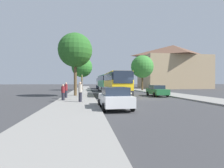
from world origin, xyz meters
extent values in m
plane|color=#38383A|center=(0.00, 0.00, 0.00)|extent=(300.00, 300.00, 0.00)
cube|color=gray|center=(-7.00, 0.00, 0.07)|extent=(4.00, 120.00, 0.15)
cube|color=gray|center=(7.00, 0.00, 0.07)|extent=(4.00, 120.00, 0.15)
cube|color=tan|center=(21.01, 32.00, 5.00)|extent=(19.59, 12.27, 10.00)
pyramid|color=brown|center=(21.01, 32.00, 11.84)|extent=(19.59, 12.27, 3.68)
cube|color=#2D2D2D|center=(-1.80, 5.15, 0.62)|extent=(2.62, 10.88, 0.70)
cube|color=yellow|center=(-1.80, 5.15, 1.60)|extent=(2.62, 10.88, 1.25)
cube|color=#232D3D|center=(-1.80, 5.15, 2.70)|extent=(2.65, 10.66, 0.95)
cube|color=yellow|center=(-1.80, 5.15, 3.24)|extent=(2.57, 10.66, 0.12)
cube|color=#232D3D|center=(-1.85, -0.31, 2.55)|extent=(2.27, 0.08, 1.45)
sphere|color=#F4EAC1|center=(-2.74, -0.32, 0.66)|extent=(0.24, 0.24, 0.24)
sphere|color=#F4EAC1|center=(-0.97, -0.34, 0.66)|extent=(0.24, 0.24, 0.24)
cylinder|color=black|center=(-3.09, 1.90, 0.50)|extent=(0.31, 1.00, 1.00)
cylinder|color=black|center=(-0.57, 1.88, 0.50)|extent=(0.31, 1.00, 1.00)
cylinder|color=black|center=(-3.03, 8.42, 0.50)|extent=(0.31, 1.00, 1.00)
cylinder|color=black|center=(-0.51, 8.39, 0.50)|extent=(0.31, 1.00, 1.00)
cube|color=silver|center=(-1.85, 17.93, 0.62)|extent=(2.88, 10.35, 0.70)
cube|color=#23844C|center=(-1.85, 17.93, 1.66)|extent=(2.88, 10.35, 1.38)
cube|color=#232D3D|center=(-1.85, 17.93, 2.83)|extent=(2.90, 10.15, 0.95)
cube|color=#23844C|center=(-1.85, 17.93, 3.36)|extent=(2.83, 10.14, 0.12)
cube|color=#232D3D|center=(-1.66, 12.77, 2.68)|extent=(2.26, 0.14, 1.45)
sphere|color=#F4EAC1|center=(-2.54, 12.72, 0.66)|extent=(0.24, 0.24, 0.24)
sphere|color=#F4EAC1|center=(-0.79, 12.79, 0.66)|extent=(0.24, 0.24, 0.24)
cylinder|color=black|center=(-2.99, 14.81, 0.50)|extent=(0.34, 1.01, 1.00)
cylinder|color=black|center=(-0.49, 14.90, 0.50)|extent=(0.34, 1.01, 1.00)
cylinder|color=black|center=(-3.22, 20.96, 0.50)|extent=(0.34, 1.01, 1.00)
cylinder|color=black|center=(-0.71, 21.06, 0.50)|extent=(0.34, 1.01, 1.00)
cube|color=#2D519E|center=(-1.68, 31.92, 0.62)|extent=(2.64, 10.09, 0.70)
cube|color=silver|center=(-1.68, 31.92, 1.60)|extent=(2.64, 10.09, 1.26)
cube|color=#232D3D|center=(-1.68, 31.92, 2.71)|extent=(2.66, 9.89, 0.95)
cube|color=silver|center=(-1.68, 31.92, 3.24)|extent=(2.58, 9.89, 0.12)
cube|color=#232D3D|center=(-1.73, 26.86, 2.56)|extent=(2.29, 0.08, 1.45)
sphere|color=#F4EAC1|center=(-2.62, 26.84, 0.66)|extent=(0.24, 0.24, 0.24)
sphere|color=#F4EAC1|center=(-0.84, 26.83, 0.66)|extent=(0.24, 0.24, 0.24)
cylinder|color=black|center=(-2.98, 28.91, 0.50)|extent=(0.31, 1.00, 1.00)
cylinder|color=black|center=(-0.44, 28.89, 0.50)|extent=(0.31, 1.00, 1.00)
cylinder|color=black|center=(-2.93, 34.96, 0.50)|extent=(0.31, 1.00, 1.00)
cylinder|color=black|center=(-0.38, 34.93, 0.50)|extent=(0.31, 1.00, 1.00)
cube|color=silver|center=(-3.94, -7.16, 0.67)|extent=(2.09, 4.27, 0.72)
cube|color=#232D3D|center=(-3.94, -7.33, 1.32)|extent=(1.79, 2.24, 0.58)
cylinder|color=black|center=(-4.96, -5.90, 0.31)|extent=(0.22, 0.63, 0.62)
cylinder|color=black|center=(-3.02, -5.83, 0.31)|extent=(0.22, 0.63, 0.62)
cylinder|color=black|center=(-4.86, -8.50, 0.31)|extent=(0.22, 0.63, 0.62)
cylinder|color=black|center=(-2.92, -8.43, 0.31)|extent=(0.22, 0.63, 0.62)
cube|color=#236B38|center=(3.73, 3.35, 0.67)|extent=(1.98, 4.66, 0.73)
cube|color=#232D3D|center=(3.73, 3.53, 1.29)|extent=(1.67, 2.45, 0.50)
cylinder|color=black|center=(4.56, 1.89, 0.31)|extent=(0.23, 0.63, 0.62)
cylinder|color=black|center=(2.77, 1.96, 0.31)|extent=(0.23, 0.63, 0.62)
cylinder|color=black|center=(4.68, 4.73, 0.31)|extent=(0.23, 0.63, 0.62)
cylinder|color=black|center=(2.89, 4.81, 0.31)|extent=(0.23, 0.63, 0.62)
cylinder|color=gray|center=(-6.44, -1.82, 1.44)|extent=(0.08, 0.08, 2.59)
cube|color=yellow|center=(-6.44, -1.82, 2.39)|extent=(0.03, 0.45, 0.60)
cylinder|color=#23232D|center=(-8.37, 1.06, 0.57)|extent=(0.30, 0.30, 0.85)
cylinder|color=maroon|center=(-8.37, 1.06, 1.35)|extent=(0.36, 0.36, 0.71)
sphere|color=tan|center=(-8.37, 1.06, 1.82)|extent=(0.23, 0.23, 0.23)
cylinder|color=#23232D|center=(-6.57, -3.43, 0.59)|extent=(0.30, 0.30, 0.88)
cylinder|color=#B2A899|center=(-6.57, -3.43, 1.40)|extent=(0.36, 0.36, 0.73)
sphere|color=tan|center=(-6.57, -3.43, 1.88)|extent=(0.24, 0.24, 0.24)
cylinder|color=#23232D|center=(-8.33, -1.75, 0.53)|extent=(0.30, 0.30, 0.76)
cylinder|color=maroon|center=(-8.33, -1.75, 1.23)|extent=(0.36, 0.36, 0.63)
sphere|color=tan|center=(-8.33, -1.75, 1.65)|extent=(0.21, 0.21, 0.21)
cylinder|color=#513D23|center=(-7.11, 22.68, 1.96)|extent=(0.40, 0.40, 3.62)
sphere|color=#2D7028|center=(-7.11, 22.68, 5.62)|extent=(4.93, 4.93, 4.93)
cylinder|color=brown|center=(-7.51, 4.30, 2.37)|extent=(0.40, 0.40, 4.43)
sphere|color=#286023|center=(-7.51, 4.30, 6.31)|extent=(4.59, 4.59, 4.59)
cylinder|color=#513D23|center=(6.44, 18.24, 1.86)|extent=(0.40, 0.40, 3.43)
sphere|color=#387F33|center=(6.44, 18.24, 5.49)|extent=(5.09, 5.09, 5.09)
camera|label=1|loc=(-5.96, -19.78, 1.96)|focal=28.00mm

